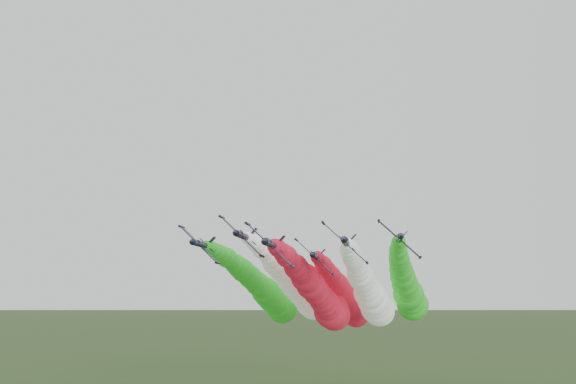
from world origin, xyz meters
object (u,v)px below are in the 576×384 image
object	(u,v)px
jet_lead	(320,296)
jet_trail	(344,297)
jet_inner_left	(296,286)
jet_inner_right	(370,294)
jet_outer_left	(265,291)
jet_outer_right	(407,288)

from	to	relation	value
jet_lead	jet_trail	world-z (taller)	jet_lead
jet_lead	jet_inner_left	xyz separation A→B (m)	(-6.71, 5.77, 2.57)
jet_lead	jet_inner_right	world-z (taller)	jet_inner_right
jet_outer_left	jet_trail	bearing A→B (deg)	21.21
jet_inner_right	jet_trail	size ratio (longest dim) A/B	1.00
jet_lead	jet_inner_left	bearing A→B (deg)	139.34
jet_inner_left	jet_inner_right	xyz separation A→B (m)	(19.07, 2.54, -1.92)
jet_inner_right	jet_outer_right	world-z (taller)	jet_outer_right
jet_inner_right	jet_outer_right	distance (m)	14.68
jet_lead	jet_inner_left	distance (m)	9.22
jet_inner_right	jet_outer_right	size ratio (longest dim) A/B	1.00
jet_lead	jet_outer_right	xyz separation A→B (m)	(22.32, 18.97, 2.24)
jet_outer_left	jet_outer_right	world-z (taller)	jet_outer_right
jet_inner_left	jet_outer_left	size ratio (longest dim) A/B	0.99
jet_inner_left	jet_outer_left	xyz separation A→B (m)	(-10.08, 8.84, -1.30)
jet_inner_left	jet_outer_right	xyz separation A→B (m)	(29.04, 13.20, -0.33)
jet_inner_right	jet_lead	bearing A→B (deg)	-146.09
jet_outer_right	jet_inner_left	bearing A→B (deg)	-155.55
jet_inner_left	jet_trail	distance (m)	20.89
jet_lead	jet_outer_right	size ratio (longest dim) A/B	1.00
jet_inner_left	jet_outer_left	distance (m)	13.47
jet_lead	jet_trail	xyz separation A→B (m)	(4.79, 22.98, -0.19)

